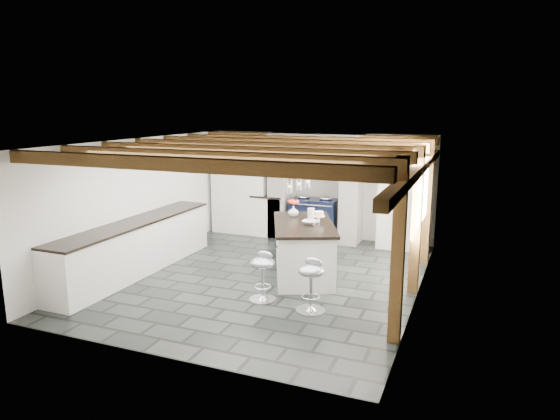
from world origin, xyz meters
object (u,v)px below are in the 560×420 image
at_px(bar_stool_near, 311,279).
at_px(range_cooker, 314,218).
at_px(kitchen_island, 303,249).
at_px(bar_stool_far, 263,271).

bearing_deg(bar_stool_near, range_cooker, 115.52).
xyz_separation_m(range_cooker, bar_stool_near, (1.17, -3.78, 0.02)).
bearing_deg(kitchen_island, range_cooker, 80.43).
xyz_separation_m(kitchen_island, bar_stool_near, (0.61, -1.43, 0.01)).
xyz_separation_m(kitchen_island, bar_stool_far, (-0.19, -1.30, -0.01)).
height_order(kitchen_island, bar_stool_far, kitchen_island).
distance_m(kitchen_island, bar_stool_far, 1.31).
relative_size(bar_stool_near, bar_stool_far, 1.04).
bearing_deg(range_cooker, kitchen_island, -76.55).
bearing_deg(bar_stool_near, kitchen_island, 121.46).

